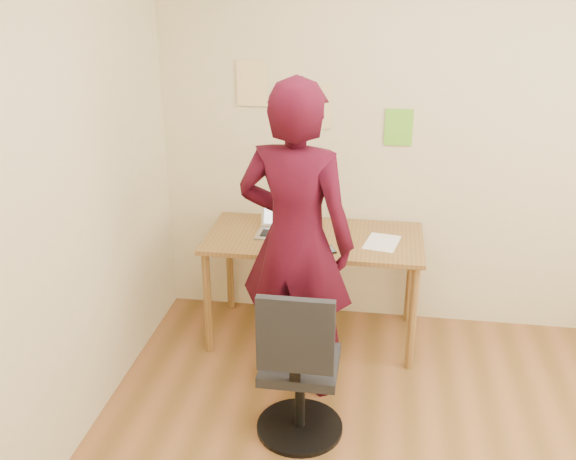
% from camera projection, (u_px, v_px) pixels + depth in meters
% --- Properties ---
extents(room, '(3.58, 3.58, 2.78)m').
position_uv_depth(room, '(437.00, 236.00, 2.58)').
color(room, brown).
rests_on(room, ground).
extents(desk, '(1.40, 0.70, 0.74)m').
position_uv_depth(desk, '(314.00, 248.00, 4.20)').
color(desk, brown).
rests_on(desk, ground).
extents(laptop, '(0.32, 0.28, 0.22)m').
position_uv_depth(laptop, '(282.00, 225.00, 4.21)').
color(laptop, '#AAAAB1').
rests_on(laptop, desk).
extents(paper_sheet, '(0.25, 0.32, 0.00)m').
position_uv_depth(paper_sheet, '(382.00, 242.00, 4.07)').
color(paper_sheet, white).
rests_on(paper_sheet, desk).
extents(phone, '(0.10, 0.13, 0.01)m').
position_uv_depth(phone, '(330.00, 250.00, 3.96)').
color(phone, black).
rests_on(phone, desk).
extents(wall_note_left, '(0.21, 0.00, 0.30)m').
position_uv_depth(wall_note_left, '(252.00, 83.00, 4.22)').
color(wall_note_left, '#F2D091').
rests_on(wall_note_left, room).
extents(wall_note_mid, '(0.21, 0.00, 0.30)m').
position_uv_depth(wall_note_mid, '(315.00, 106.00, 4.21)').
color(wall_note_mid, '#F2D091').
rests_on(wall_note_mid, room).
extents(wall_note_right, '(0.18, 0.00, 0.24)m').
position_uv_depth(wall_note_right, '(399.00, 127.00, 4.18)').
color(wall_note_right, '#6CC92D').
rests_on(wall_note_right, room).
extents(office_chair, '(0.47, 0.47, 0.91)m').
position_uv_depth(office_chair, '(299.00, 376.00, 3.33)').
color(office_chair, black).
rests_on(office_chair, ground).
extents(person, '(0.75, 0.57, 1.86)m').
position_uv_depth(person, '(296.00, 242.00, 3.60)').
color(person, '#390716').
rests_on(person, ground).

